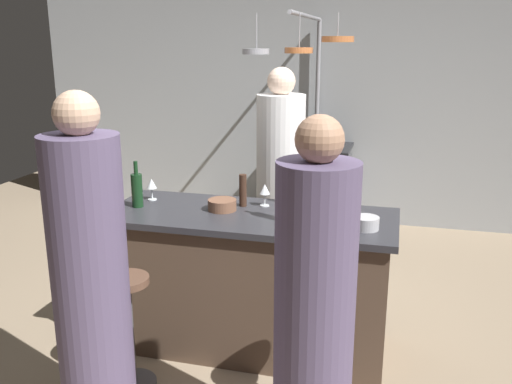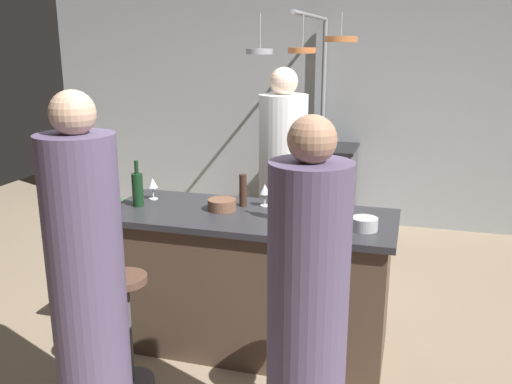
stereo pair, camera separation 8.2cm
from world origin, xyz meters
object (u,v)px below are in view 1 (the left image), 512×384
object	(u,v)px
stove_range	(311,187)
chef	(280,190)
wine_bottle_rose	(298,187)
wine_glass_near_left_guest	(152,185)
mixing_bowl_wooden	(222,205)
bar_stool_left	(129,327)
wine_glass_near_right_guest	(265,190)
wine_bottle_red	(137,189)
pepper_mill	(243,190)
guest_right	(314,319)
bar_stool_right	(321,354)
mixing_bowl_steel	(366,223)
guest_left	(91,285)
potted_plant	(114,223)
wine_bottle_amber	(284,201)

from	to	relation	value
stove_range	chef	bearing A→B (deg)	-90.30
wine_bottle_rose	wine_glass_near_left_guest	distance (m)	0.98
mixing_bowl_wooden	bar_stool_left	bearing A→B (deg)	-118.43
mixing_bowl_wooden	wine_glass_near_right_guest	bearing A→B (deg)	33.46
bar_stool_left	wine_bottle_red	size ratio (longest dim) A/B	2.26
pepper_mill	wine_bottle_red	world-z (taller)	wine_bottle_red
guest_right	wine_glass_near_left_guest	size ratio (longest dim) A/B	11.34
bar_stool_left	mixing_bowl_wooden	xyz separation A→B (m)	(0.35, 0.65, 0.56)
bar_stool_right	mixing_bowl_steel	xyz separation A→B (m)	(0.16, 0.51, 0.56)
stove_range	bar_stool_left	xyz separation A→B (m)	(-0.54, -3.07, -0.07)
bar_stool_left	wine_bottle_rose	bearing A→B (deg)	48.14
stove_range	guest_right	bearing A→B (deg)	-80.76
wine_bottle_rose	guest_left	bearing A→B (deg)	-121.92
bar_stool_right	wine_glass_near_right_guest	bearing A→B (deg)	121.92
mixing_bowl_steel	bar_stool_left	bearing A→B (deg)	-157.86
guest_left	potted_plant	size ratio (longest dim) A/B	3.32
mixing_bowl_wooden	potted_plant	bearing A→B (deg)	140.40
potted_plant	mixing_bowl_wooden	world-z (taller)	mixing_bowl_wooden
wine_bottle_rose	wine_glass_near_right_guest	bearing A→B (deg)	-158.75
wine_bottle_amber	wine_glass_near_right_guest	world-z (taller)	wine_bottle_amber
bar_stool_right	wine_bottle_rose	size ratio (longest dim) A/B	2.15
wine_bottle_red	wine_glass_near_right_guest	world-z (taller)	wine_bottle_red
wine_bottle_rose	stove_range	bearing A→B (deg)	96.61
potted_plant	wine_glass_near_left_guest	world-z (taller)	wine_glass_near_left_guest
wine_bottle_rose	mixing_bowl_wooden	bearing A→B (deg)	-151.85
stove_range	bar_stool_left	bearing A→B (deg)	-99.98
wine_bottle_rose	wine_glass_near_right_guest	distance (m)	0.22
potted_plant	chef	bearing A→B (deg)	-11.19
guest_left	wine_bottle_rose	size ratio (longest dim) A/B	5.45
wine_glass_near_left_guest	potted_plant	bearing A→B (deg)	130.27
potted_plant	wine_bottle_red	distance (m)	1.74
mixing_bowl_wooden	stove_range	bearing A→B (deg)	85.53
bar_stool_right	guest_right	size ratio (longest dim) A/B	0.41
wine_bottle_red	wine_glass_near_right_guest	xyz separation A→B (m)	(0.79, 0.22, -0.01)
guest_left	wine_bottle_red	bearing A→B (deg)	102.89
pepper_mill	wine_glass_near_right_guest	xyz separation A→B (m)	(0.14, 0.04, 0.00)
wine_glass_near_right_guest	mixing_bowl_wooden	xyz separation A→B (m)	(-0.24, -0.16, -0.07)
pepper_mill	wine_bottle_rose	world-z (taller)	wine_bottle_rose
wine_bottle_red	wine_bottle_rose	xyz separation A→B (m)	(0.99, 0.30, 0.01)
guest_right	mixing_bowl_wooden	bearing A→B (deg)	126.31
bar_stool_right	wine_glass_near_left_guest	distance (m)	1.60
wine_bottle_red	mixing_bowl_steel	xyz separation A→B (m)	(1.45, -0.07, -0.08)
pepper_mill	potted_plant	bearing A→B (deg)	145.10
bar_stool_left	wine_bottle_rose	distance (m)	1.35
mixing_bowl_wooden	guest_left	bearing A→B (deg)	-108.32
wine_bottle_rose	wine_bottle_amber	bearing A→B (deg)	-94.33
wine_bottle_rose	mixing_bowl_wooden	size ratio (longest dim) A/B	1.75
potted_plant	pepper_mill	bearing A→B (deg)	-34.90
wine_glass_near_left_guest	mixing_bowl_steel	xyz separation A→B (m)	(1.43, -0.24, -0.07)
guest_left	pepper_mill	bearing A→B (deg)	68.87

